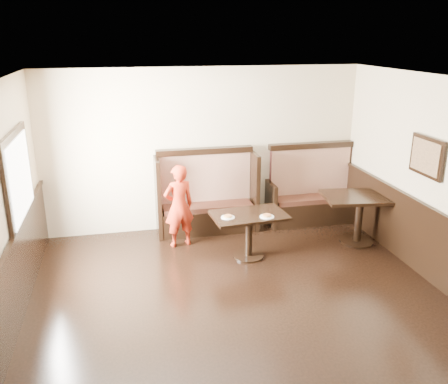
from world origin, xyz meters
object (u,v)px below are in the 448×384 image
object	(u,v)px
table_main	(249,224)
child	(179,206)
table_neighbor	(360,207)
booth_neighbor	(311,196)
booth_main	(206,201)

from	to	relation	value
table_main	child	distance (m)	1.19
table_main	table_neighbor	distance (m)	1.92
booth_neighbor	child	bearing A→B (deg)	-167.54
table_neighbor	table_main	bearing A→B (deg)	-167.59
booth_main	table_neighbor	size ratio (longest dim) A/B	1.37
booth_neighbor	table_main	size ratio (longest dim) A/B	1.41
table_neighbor	child	bearing A→B (deg)	178.07
child	table_main	bearing A→B (deg)	132.23
booth_neighbor	table_main	bearing A→B (deg)	-141.37
booth_main	table_neighbor	distance (m)	2.58
table_neighbor	booth_main	bearing A→B (deg)	163.63
booth_neighbor	child	world-z (taller)	booth_neighbor
booth_main	booth_neighbor	bearing A→B (deg)	-0.05
booth_main	child	distance (m)	0.80
table_neighbor	booth_neighbor	bearing A→B (deg)	118.41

